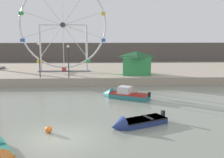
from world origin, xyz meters
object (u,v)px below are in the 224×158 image
at_px(ferris_wheel_white_frame, 63,26).
at_px(carnival_booth_green_kiosk, 136,62).
at_px(motorboat_teal_painted, 121,94).
at_px(promenade_lamp_far, 68,57).
at_px(promenade_lamp_near, 39,55).
at_px(motorboat_navy_blue, 134,123).
at_px(mooring_buoy_orange, 49,130).

height_order(ferris_wheel_white_frame, carnival_booth_green_kiosk, ferris_wheel_white_frame).
distance_m(motorboat_teal_painted, ferris_wheel_white_frame, 16.01).
xyz_separation_m(motorboat_teal_painted, promenade_lamp_far, (-5.85, 6.53, 3.23)).
relative_size(ferris_wheel_white_frame, promenade_lamp_near, 2.99).
relative_size(ferris_wheel_white_frame, promenade_lamp_far, 3.19).
xyz_separation_m(motorboat_teal_painted, motorboat_navy_blue, (0.17, -8.35, -0.12)).
xyz_separation_m(carnival_booth_green_kiosk, promenade_lamp_near, (-12.07, -2.10, 1.12)).
bearing_deg(ferris_wheel_white_frame, carnival_booth_green_kiosk, -19.24).
xyz_separation_m(carnival_booth_green_kiosk, mooring_buoy_orange, (-8.02, -18.38, -2.40)).
distance_m(ferris_wheel_white_frame, mooring_buoy_orange, 23.04).
distance_m(motorboat_teal_painted, carnival_booth_green_kiosk, 9.69).
xyz_separation_m(motorboat_teal_painted, mooring_buoy_orange, (-5.34, -9.35, -0.13)).
relative_size(motorboat_teal_painted, ferris_wheel_white_frame, 0.39).
distance_m(carnival_booth_green_kiosk, mooring_buoy_orange, 20.20).
bearing_deg(ferris_wheel_white_frame, motorboat_navy_blue, -70.51).
distance_m(ferris_wheel_white_frame, carnival_booth_green_kiosk, 11.48).
relative_size(carnival_booth_green_kiosk, promenade_lamp_far, 1.06).
relative_size(motorboat_teal_painted, promenade_lamp_far, 1.26).
bearing_deg(motorboat_navy_blue, promenade_lamp_far, -94.24).
bearing_deg(motorboat_teal_painted, promenade_lamp_far, -20.05).
bearing_deg(promenade_lamp_near, carnival_booth_green_kiosk, 9.85).
bearing_deg(ferris_wheel_white_frame, mooring_buoy_orange, -85.12).
relative_size(motorboat_navy_blue, mooring_buoy_orange, 9.64).
relative_size(motorboat_navy_blue, carnival_booth_green_kiosk, 1.02).
bearing_deg(carnival_booth_green_kiosk, motorboat_navy_blue, -93.15).
bearing_deg(motorboat_navy_blue, mooring_buoy_orange, -15.97).
bearing_deg(ferris_wheel_white_frame, promenade_lamp_near, -111.45).
relative_size(motorboat_teal_painted, motorboat_navy_blue, 1.17).
relative_size(motorboat_teal_painted, carnival_booth_green_kiosk, 1.19).
height_order(motorboat_teal_painted, mooring_buoy_orange, motorboat_teal_painted).
xyz_separation_m(motorboat_teal_painted, ferris_wheel_white_frame, (-7.21, 12.48, 6.98)).
bearing_deg(motorboat_teal_painted, ferris_wheel_white_frame, -31.92).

